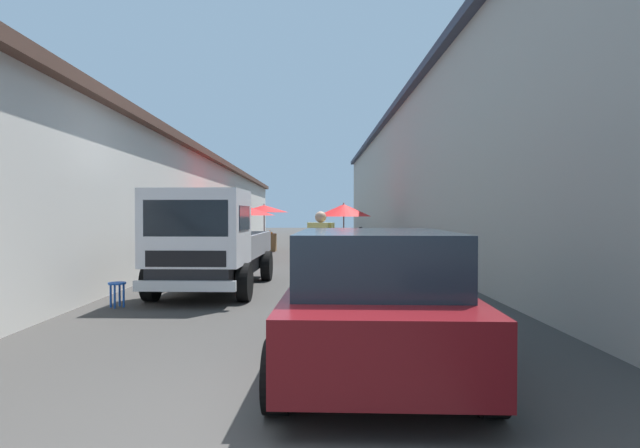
# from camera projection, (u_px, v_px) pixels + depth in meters

# --- Properties ---
(ground) EXTENTS (90.00, 90.00, 0.00)m
(ground) POSITION_uv_depth(u_px,v_px,m) (304.00, 263.00, 17.18)
(ground) COLOR #3D3A38
(building_left_whitewash) EXTENTS (49.80, 7.50, 3.99)m
(building_left_whitewash) POSITION_uv_depth(u_px,v_px,m) (110.00, 204.00, 19.30)
(building_left_whitewash) COLOR beige
(building_left_whitewash) RESTS_ON ground
(building_right_concrete) EXTENTS (49.80, 7.50, 6.11)m
(building_right_concrete) POSITION_uv_depth(u_px,v_px,m) (498.00, 176.00, 19.47)
(building_right_concrete) COLOR #A39E93
(building_right_concrete) RESTS_ON ground
(fruit_stall_near_right) EXTENTS (2.13, 2.13, 2.10)m
(fruit_stall_near_right) POSITION_uv_depth(u_px,v_px,m) (265.00, 218.00, 22.89)
(fruit_stall_near_right) COLOR #9E9EA3
(fruit_stall_near_right) RESTS_ON ground
(fruit_stall_mid_lane) EXTENTS (2.83, 2.83, 2.12)m
(fruit_stall_mid_lane) POSITION_uv_depth(u_px,v_px,m) (234.00, 213.00, 18.36)
(fruit_stall_mid_lane) COLOR #9E9EA3
(fruit_stall_mid_lane) RESTS_ON ground
(fruit_stall_far_left) EXTENTS (2.24, 2.24, 2.11)m
(fruit_stall_far_left) POSITION_uv_depth(u_px,v_px,m) (344.00, 215.00, 20.81)
(fruit_stall_far_left) COLOR #9E9EA3
(fruit_stall_far_left) RESTS_ON ground
(hatchback_car) EXTENTS (3.99, 2.09, 1.45)m
(hatchback_car) POSITION_uv_depth(u_px,v_px,m) (373.00, 298.00, 5.47)
(hatchback_car) COLOR #600F14
(hatchback_car) RESTS_ON ground
(delivery_truck) EXTENTS (4.99, 2.13, 2.08)m
(delivery_truck) POSITION_uv_depth(u_px,v_px,m) (207.00, 244.00, 10.31)
(delivery_truck) COLOR black
(delivery_truck) RESTS_ON ground
(vendor_by_crates) EXTENTS (0.45, 0.55, 1.68)m
(vendor_by_crates) POSITION_uv_depth(u_px,v_px,m) (321.00, 246.00, 10.43)
(vendor_by_crates) COLOR navy
(vendor_by_crates) RESTS_ON ground
(parked_scooter) EXTENTS (1.66, 0.59, 1.14)m
(parked_scooter) POSITION_uv_depth(u_px,v_px,m) (359.00, 246.00, 19.21)
(parked_scooter) COLOR black
(parked_scooter) RESTS_ON ground
(plastic_stool) EXTENTS (0.30, 0.30, 0.43)m
(plastic_stool) POSITION_uv_depth(u_px,v_px,m) (117.00, 289.00, 9.02)
(plastic_stool) COLOR #194CB2
(plastic_stool) RESTS_ON ground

